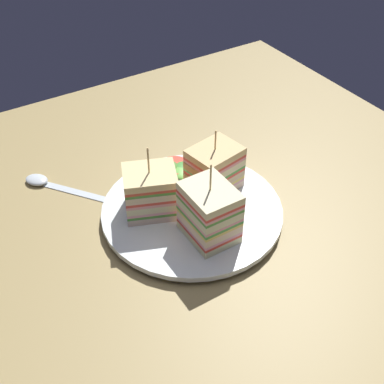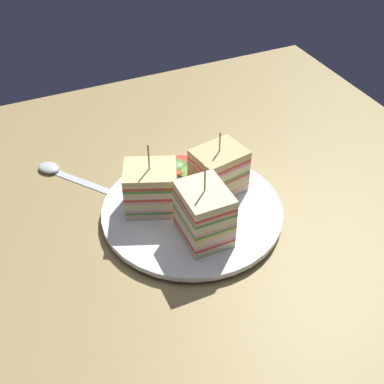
{
  "view_description": "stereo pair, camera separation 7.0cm",
  "coord_description": "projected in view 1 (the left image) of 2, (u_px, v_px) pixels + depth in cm",
  "views": [
    {
      "loc": [
        28.08,
        45.16,
        49.81
      ],
      "look_at": [
        0.0,
        0.0,
        4.48
      ],
      "focal_mm": 46.98,
      "sensor_mm": 36.0,
      "label": 1
    },
    {
      "loc": [
        21.93,
        48.45,
        49.81
      ],
      "look_at": [
        0.0,
        0.0,
        4.48
      ],
      "focal_mm": 46.98,
      "sensor_mm": 36.0,
      "label": 2
    }
  ],
  "objects": [
    {
      "name": "ground_plane",
      "position": [
        192.0,
        220.0,
        0.73
      ],
      "size": [
        91.92,
        86.15,
        1.8
      ],
      "primitive_type": "cube",
      "color": "#97814E"
    },
    {
      "name": "plate",
      "position": [
        192.0,
        211.0,
        0.72
      ],
      "size": [
        25.93,
        25.93,
        1.48
      ],
      "color": "white",
      "rests_on": "ground_plane"
    },
    {
      "name": "salad_garnish",
      "position": [
        176.0,
        168.0,
        0.78
      ],
      "size": [
        7.23,
        7.1,
        1.4
      ],
      "color": "#4A853C",
      "rests_on": "plate"
    },
    {
      "name": "spoon",
      "position": [
        49.0,
        184.0,
        0.78
      ],
      "size": [
        11.4,
        14.03,
        1.0
      ],
      "rotation": [
        0.0,
        0.0,
        5.37
      ],
      "color": "silver",
      "rests_on": "ground_plane"
    },
    {
      "name": "sandwich_wedge_0",
      "position": [
        214.0,
        169.0,
        0.73
      ],
      "size": [
        8.12,
        6.84,
        10.1
      ],
      "rotation": [
        0.0,
        0.0,
        6.46
      ],
      "color": "beige",
      "rests_on": "plate"
    },
    {
      "name": "sandwich_wedge_1",
      "position": [
        151.0,
        192.0,
        0.69
      ],
      "size": [
        8.89,
        8.12,
        10.84
      ],
      "rotation": [
        0.0,
        0.0,
        9.04
      ],
      "color": "beige",
      "rests_on": "plate"
    },
    {
      "name": "chip_pile",
      "position": [
        199.0,
        198.0,
        0.72
      ],
      "size": [
        7.43,
        7.43,
        2.53
      ],
      "color": "#E5D071",
      "rests_on": "plate"
    },
    {
      "name": "sandwich_wedge_2",
      "position": [
        209.0,
        213.0,
        0.65
      ],
      "size": [
        5.82,
        7.25,
        11.81
      ],
      "rotation": [
        0.0,
        0.0,
        11.0
      ],
      "color": "beige",
      "rests_on": "plate"
    }
  ]
}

